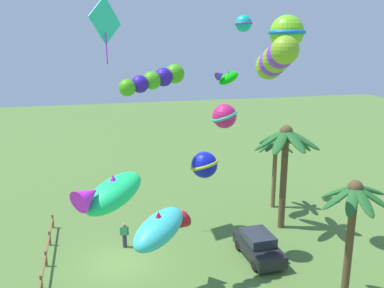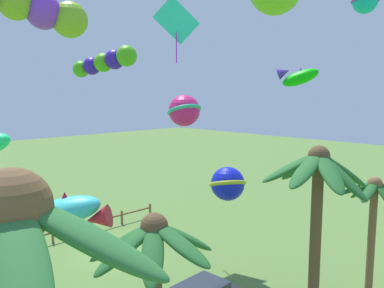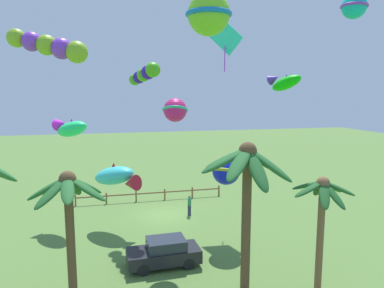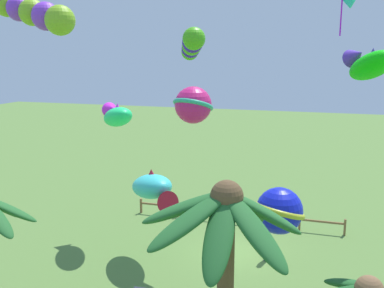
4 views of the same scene
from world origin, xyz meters
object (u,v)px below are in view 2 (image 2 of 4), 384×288
object	(u,v)px
kite_ball_1	(228,184)
kite_diamond_4	(176,21)
kite_ball_0	(365,1)
kite_fish_6	(298,77)
palm_tree_3	(154,267)
kite_tube_8	(106,62)
palm_tree_1	(317,186)
kite_ball_5	(184,111)
kite_tube_3	(23,5)
palm_tree_0	(374,206)
spectator_0	(146,234)
kite_fish_9	(70,211)

from	to	relation	value
kite_ball_1	kite_diamond_4	distance (m)	10.68
kite_ball_0	kite_fish_6	size ratio (longest dim) A/B	0.82
palm_tree_3	kite_ball_0	size ratio (longest dim) A/B	3.39
kite_ball_1	kite_ball_0	bearing A→B (deg)	139.48
kite_ball_0	kite_tube_8	distance (m)	12.77
kite_ball_0	palm_tree_1	bearing A→B (deg)	9.11
palm_tree_1	kite_ball_5	size ratio (longest dim) A/B	3.96
kite_tube_3	kite_fish_6	bearing A→B (deg)	169.61
palm_tree_0	kite_ball_5	world-z (taller)	kite_ball_5
spectator_0	kite_ball_0	world-z (taller)	kite_ball_0
palm_tree_1	kite_ball_0	xyz separation A→B (m)	(-5.87, -0.94, 7.97)
palm_tree_0	palm_tree_3	distance (m)	11.29
kite_ball_1	palm_tree_1	bearing A→B (deg)	80.67
palm_tree_0	kite_fish_6	distance (m)	6.86
spectator_0	palm_tree_3	bearing A→B (deg)	53.30
palm_tree_0	kite_ball_5	bearing A→B (deg)	-45.88
kite_tube_3	kite_fish_6	distance (m)	12.50
palm_tree_0	kite_diamond_4	size ratio (longest dim) A/B	1.38
kite_ball_1	spectator_0	bearing A→B (deg)	-78.83
palm_tree_1	kite_ball_5	world-z (taller)	kite_ball_5
kite_ball_0	kite_fish_6	xyz separation A→B (m)	(2.52, -2.01, -3.62)
kite_tube_8	kite_diamond_4	bearing A→B (deg)	-162.64
kite_fish_6	kite_fish_9	world-z (taller)	kite_fish_6
kite_ball_0	kite_tube_8	bearing A→B (deg)	-40.39
spectator_0	kite_ball_1	distance (m)	6.61
kite_diamond_4	kite_ball_5	size ratio (longest dim) A/B	2.23
palm_tree_3	kite_tube_8	size ratio (longest dim) A/B	1.82
palm_tree_1	kite_tube_3	xyz separation A→B (m)	(8.82, -5.18, 6.17)
kite_ball_0	kite_fish_9	size ratio (longest dim) A/B	0.48
palm_tree_1	kite_ball_1	world-z (taller)	palm_tree_1
palm_tree_3	kite_tube_3	bearing A→B (deg)	-78.20
kite_ball_0	kite_fish_9	xyz separation A→B (m)	(11.49, -8.21, -9.80)
kite_ball_5	kite_ball_0	bearing A→B (deg)	153.66
kite_tube_8	kite_fish_9	xyz separation A→B (m)	(2.03, -0.16, -6.84)
palm_tree_3	kite_ball_5	bearing A→B (deg)	-139.62
kite_ball_0	palm_tree_3	bearing A→B (deg)	2.52
palm_tree_1	palm_tree_3	distance (m)	7.86
palm_tree_0	kite_ball_1	xyz separation A→B (m)	(2.55, -6.14, 0.39)
kite_diamond_4	kite_fish_9	bearing A→B (deg)	12.22
kite_fish_9	kite_tube_8	bearing A→B (deg)	175.52
kite_ball_1	kite_ball_5	world-z (taller)	kite_ball_5
spectator_0	kite_fish_6	world-z (taller)	kite_fish_6
spectator_0	kite_ball_0	distance (m)	17.02
kite_tube_3	kite_tube_8	xyz separation A→B (m)	(-5.23, -3.81, -1.16)
kite_fish_6	palm_tree_1	bearing A→B (deg)	41.41
kite_fish_9	kite_tube_3	bearing A→B (deg)	51.12
palm_tree_0	palm_tree_1	size ratio (longest dim) A/B	0.78
spectator_0	kite_tube_8	size ratio (longest dim) A/B	0.48
palm_tree_0	palm_tree_1	xyz separation A→B (m)	(3.41, -0.91, 1.32)
kite_ball_1	kite_tube_8	size ratio (longest dim) A/B	0.77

